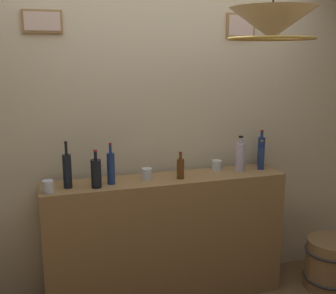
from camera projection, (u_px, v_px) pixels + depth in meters
name	position (u px, v px, depth m)	size (l,w,h in m)	color
panelled_rear_partition	(157.00, 122.00, 3.30)	(3.73, 0.15, 2.61)	beige
bar_shelf_unit	(166.00, 239.00, 3.26)	(1.84, 0.35, 1.00)	#9E7547
liquor_bottle_port	(180.00, 168.00, 3.12)	(0.05, 0.05, 0.20)	#5D3614
liquor_bottle_amaro	(240.00, 156.00, 3.32)	(0.07, 0.07, 0.28)	silver
liquor_bottle_rum	(261.00, 158.00, 3.37)	(0.05, 0.05, 0.24)	navy
liquor_bottle_rye	(111.00, 168.00, 2.98)	(0.06, 0.06, 0.30)	navy
liquor_bottle_whiskey	(96.00, 173.00, 2.91)	(0.07, 0.07, 0.27)	black
liquor_bottle_tequila	(67.00, 170.00, 2.89)	(0.06, 0.06, 0.33)	black
liquor_bottle_mezcal	(261.00, 151.00, 3.47)	(0.06, 0.06, 0.30)	navy
glass_tumbler_rocks	(217.00, 165.00, 3.36)	(0.08, 0.08, 0.08)	silver
glass_tumbler_highball	(48.00, 187.00, 2.81)	(0.08, 0.08, 0.09)	silver
glass_tumbler_shot	(147.00, 174.00, 3.11)	(0.08, 0.08, 0.08)	silver
pendant_lamp	(272.00, 25.00, 2.31)	(0.49, 0.49, 0.62)	beige
wooden_barrel	(330.00, 264.00, 3.47)	(0.42, 0.42, 0.42)	#9E7547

